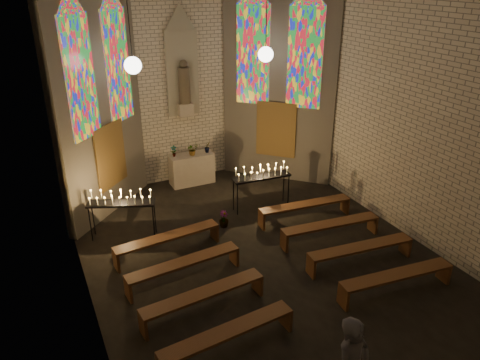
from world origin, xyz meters
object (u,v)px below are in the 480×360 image
object	(u,v)px
aisle_flower_pot	(224,219)
votive_stand_right	(262,174)
altar	(192,169)
votive_stand_left	(121,200)

from	to	relation	value
aisle_flower_pot	votive_stand_right	bearing A→B (deg)	20.97
aisle_flower_pot	votive_stand_right	distance (m)	1.76
altar	votive_stand_left	size ratio (longest dim) A/B	0.81
aisle_flower_pot	votive_stand_left	bearing A→B (deg)	165.82
aisle_flower_pot	votive_stand_right	size ratio (longest dim) A/B	0.27
altar	aisle_flower_pot	world-z (taller)	altar
aisle_flower_pot	votive_stand_left	size ratio (longest dim) A/B	0.27
altar	votive_stand_right	xyz separation A→B (m)	(1.23, -2.50, 0.58)
votive_stand_right	altar	bearing A→B (deg)	120.44
votive_stand_left	votive_stand_right	xyz separation A→B (m)	(3.99, -0.09, -0.00)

